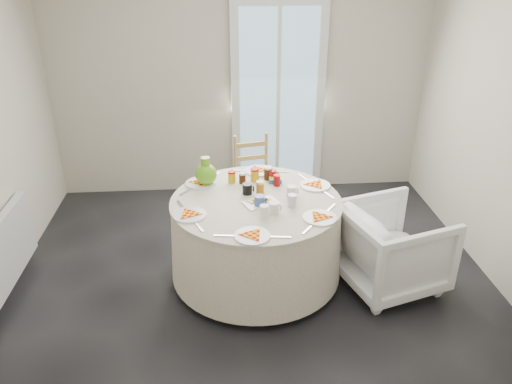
{
  "coord_description": "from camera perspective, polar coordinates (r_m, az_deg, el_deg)",
  "views": [
    {
      "loc": [
        -0.24,
        -3.25,
        2.52
      ],
      "look_at": [
        0.03,
        0.23,
        0.8
      ],
      "focal_mm": 35.0,
      "sensor_mm": 36.0,
      "label": 1
    }
  ],
  "objects": [
    {
      "name": "butter_tub",
      "position": [
        4.21,
        2.23,
        1.81
      ],
      "size": [
        0.11,
        0.08,
        0.04
      ],
      "primitive_type": "cube",
      "rotation": [
        0.0,
        0.0,
        -0.07
      ],
      "color": "#146C87",
      "rests_on": "table"
    },
    {
      "name": "radiator",
      "position": [
        4.41,
        -26.62,
        -5.98
      ],
      "size": [
        0.07,
        1.0,
        0.55
      ],
      "primitive_type": "cube",
      "color": "silver",
      "rests_on": "floor"
    },
    {
      "name": "green_pitcher",
      "position": [
        4.16,
        -5.76,
        2.66
      ],
      "size": [
        0.21,
        0.21,
        0.24
      ],
      "primitive_type": null,
      "rotation": [
        0.0,
        0.0,
        0.14
      ],
      "color": "#5CA91A",
      "rests_on": "table"
    },
    {
      "name": "jar_cluster",
      "position": [
        4.16,
        -0.33,
        2.06
      ],
      "size": [
        0.47,
        0.35,
        0.12
      ],
      "primitive_type": null,
      "rotation": [
        0.0,
        0.0,
        -0.35
      ],
      "color": "#AA4A20",
      "rests_on": "table"
    },
    {
      "name": "armchair",
      "position": [
        4.16,
        15.31,
        -5.65
      ],
      "size": [
        0.89,
        0.92,
        0.77
      ],
      "primitive_type": "imported",
      "rotation": [
        0.0,
        0.0,
        1.87
      ],
      "color": "white",
      "rests_on": "floor"
    },
    {
      "name": "table",
      "position": [
        4.11,
        -0.0,
        -5.33
      ],
      "size": [
        1.39,
        1.39,
        0.71
      ],
      "primitive_type": "cylinder",
      "color": "white",
      "rests_on": "floor"
    },
    {
      "name": "glass_door",
      "position": [
        5.45,
        2.51,
        10.5
      ],
      "size": [
        1.0,
        0.08,
        2.1
      ],
      "primitive_type": "cube",
      "color": "silver",
      "rests_on": "floor"
    },
    {
      "name": "wall_back",
      "position": [
        5.4,
        -1.83,
        13.11
      ],
      "size": [
        4.0,
        0.02,
        2.6
      ],
      "primitive_type": "cube",
      "color": "#BCB5A3",
      "rests_on": "floor"
    },
    {
      "name": "floor",
      "position": [
        4.12,
        -0.2,
        -11.49
      ],
      "size": [
        4.0,
        4.0,
        0.0
      ],
      "primitive_type": "plane",
      "color": "black",
      "rests_on": "ground"
    },
    {
      "name": "place_settings",
      "position": [
        3.91,
        -0.0,
        -0.39
      ],
      "size": [
        1.52,
        1.52,
        0.03
      ],
      "primitive_type": null,
      "rotation": [
        0.0,
        0.0,
        -0.12
      ],
      "color": "silver",
      "rests_on": "table"
    },
    {
      "name": "mugs_glasses",
      "position": [
        3.9,
        1.73,
        0.18
      ],
      "size": [
        0.76,
        0.76,
        0.11
      ],
      "primitive_type": null,
      "rotation": [
        0.0,
        0.0,
        0.37
      ],
      "color": "#A4A1A2",
      "rests_on": "table"
    },
    {
      "name": "wooden_chair",
      "position": [
        5.02,
        -0.12,
        2.07
      ],
      "size": [
        0.44,
        0.43,
        0.85
      ],
      "primitive_type": null,
      "rotation": [
        0.0,
        0.0,
        0.2
      ],
      "color": "tan",
      "rests_on": "floor"
    },
    {
      "name": "cheese_platter",
      "position": [
        3.86,
        0.56,
        -0.77
      ],
      "size": [
        0.3,
        0.25,
        0.03
      ],
      "primitive_type": null,
      "rotation": [
        0.0,
        0.0,
        0.39
      ],
      "color": "silver",
      "rests_on": "table"
    }
  ]
}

